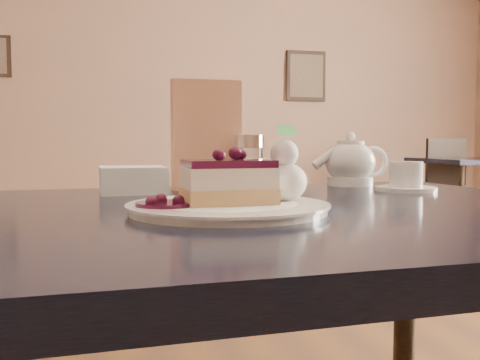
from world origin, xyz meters
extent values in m
cube|color=tan|center=(0.00, 5.00, 1.50)|extent=(8.00, 0.02, 3.00)
cube|color=black|center=(1.80, 4.97, 1.60)|extent=(0.45, 0.03, 0.55)
cube|color=black|center=(-0.17, 0.10, 0.74)|extent=(1.26, 0.87, 0.04)
cylinder|color=black|center=(0.36, 0.47, 0.36)|extent=(0.05, 0.05, 0.72)
cylinder|color=white|center=(-0.17, 0.04, 0.77)|extent=(0.27, 0.27, 0.01)
cube|color=#EAB774|center=(-0.17, 0.04, 0.79)|extent=(0.13, 0.09, 0.02)
cube|color=beige|center=(-0.17, 0.04, 0.81)|extent=(0.12, 0.09, 0.03)
cube|color=#470C26|center=(-0.17, 0.04, 0.83)|extent=(0.12, 0.09, 0.01)
ellipsoid|color=white|center=(-0.08, 0.06, 0.80)|extent=(0.07, 0.07, 0.06)
cylinder|color=#470C26|center=(-0.26, 0.04, 0.78)|extent=(0.08, 0.08, 0.01)
cylinder|color=white|center=(0.25, 0.29, 0.77)|extent=(0.12, 0.12, 0.01)
cylinder|color=white|center=(0.25, 0.29, 0.80)|extent=(0.07, 0.07, 0.05)
ellipsoid|color=white|center=(0.20, 0.44, 0.81)|extent=(0.11, 0.11, 0.10)
cylinder|color=white|center=(0.20, 0.44, 0.87)|extent=(0.06, 0.06, 0.01)
cylinder|color=white|center=(0.12, 0.44, 0.81)|extent=(0.06, 0.02, 0.05)
cube|color=beige|center=(-0.13, 0.41, 0.88)|extent=(0.14, 0.04, 0.22)
cylinder|color=white|center=(-0.05, 0.39, 0.81)|extent=(0.06, 0.06, 0.09)
cylinder|color=silver|center=(-0.05, 0.39, 0.86)|extent=(0.06, 0.06, 0.03)
cube|color=white|center=(-0.29, 0.37, 0.79)|extent=(0.13, 0.13, 0.05)
cylinder|color=black|center=(2.30, 2.91, 0.35)|extent=(0.04, 0.04, 0.69)
cylinder|color=black|center=(2.30, 3.53, 0.35)|extent=(0.04, 0.04, 0.69)
camera|label=1|loc=(-0.33, -0.67, 0.86)|focal=40.00mm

